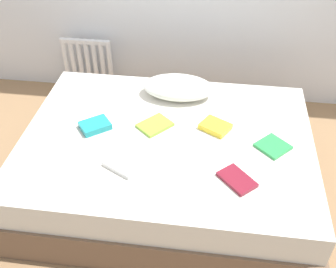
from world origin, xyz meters
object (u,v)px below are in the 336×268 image
at_px(radiator, 88,62).
at_px(bed, 167,163).
at_px(textbook_maroon, 237,180).
at_px(textbook_white, 124,164).
at_px(textbook_green, 273,146).
at_px(textbook_lime, 155,125).
at_px(textbook_yellow, 215,127).
at_px(pillow, 178,87).
at_px(textbook_teal, 95,126).

bearing_deg(radiator, bed, -52.25).
bearing_deg(bed, textbook_maroon, -37.28).
xyz_separation_m(textbook_white, textbook_green, (0.93, 0.30, -0.00)).
bearing_deg(textbook_lime, textbook_yellow, -44.33).
height_order(bed, pillow, pillow).
height_order(radiator, textbook_teal, radiator).
height_order(textbook_maroon, textbook_teal, textbook_teal).
bearing_deg(textbook_lime, bed, -92.96).
distance_m(pillow, textbook_white, 0.86).
bearing_deg(textbook_green, textbook_yellow, 113.09).
bearing_deg(textbook_lime, textbook_maroon, -86.86).
distance_m(radiator, textbook_green, 2.05).
distance_m(textbook_white, textbook_green, 0.98).
xyz_separation_m(pillow, textbook_yellow, (0.30, -0.38, -0.05)).
height_order(textbook_maroon, textbook_yellow, textbook_yellow).
bearing_deg(textbook_white, pillow, 101.94).
xyz_separation_m(radiator, textbook_yellow, (1.25, -1.07, 0.19)).
height_order(textbook_lime, textbook_green, same).
height_order(textbook_white, textbook_green, textbook_white).
relative_size(bed, textbook_yellow, 10.48).
distance_m(textbook_lime, textbook_white, 0.44).
height_order(textbook_teal, textbook_white, textbook_teal).
distance_m(radiator, textbook_lime, 1.39).
bearing_deg(bed, textbook_teal, 177.45).
distance_m(bed, textbook_green, 0.75).
relative_size(radiator, pillow, 0.90).
relative_size(textbook_maroon, textbook_yellow, 1.16).
bearing_deg(pillow, radiator, 143.59).
bearing_deg(textbook_white, textbook_maroon, 25.44).
bearing_deg(textbook_green, radiator, 97.22).
relative_size(radiator, textbook_white, 2.21).
distance_m(radiator, textbook_yellow, 1.66).
distance_m(bed, textbook_lime, 0.30).
relative_size(textbook_maroon, textbook_white, 1.02).
xyz_separation_m(bed, textbook_teal, (-0.51, 0.02, 0.27)).
bearing_deg(textbook_green, textbook_lime, 125.59).
xyz_separation_m(radiator, textbook_lime, (0.83, -1.10, 0.18)).
distance_m(radiator, textbook_maroon, 2.10).
bearing_deg(radiator, textbook_white, -65.24).
height_order(bed, textbook_teal, textbook_teal).
bearing_deg(textbook_lime, pillow, 25.78).
relative_size(radiator, textbook_teal, 2.45).
bearing_deg(textbook_yellow, bed, -129.00).
distance_m(textbook_yellow, textbook_green, 0.41).
bearing_deg(textbook_teal, radiator, 72.17).
distance_m(radiator, textbook_white, 1.68).
bearing_deg(textbook_yellow, textbook_lime, -146.70).
distance_m(pillow, textbook_yellow, 0.49).
xyz_separation_m(radiator, pillow, (0.95, -0.70, 0.24)).
xyz_separation_m(textbook_teal, textbook_lime, (0.41, 0.08, -0.01)).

